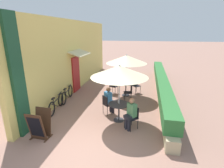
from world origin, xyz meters
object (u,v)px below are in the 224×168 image
(cafe_chair_near_right, at_px, (107,103))
(cafe_chair_mid_right, at_px, (135,84))
(cafe_chair_near_left, at_px, (133,116))
(bicycle_second, at_px, (67,94))
(patio_umbrella_mid, at_px, (127,59))
(bicycle_leaning, at_px, (56,104))
(patio_table_near, at_px, (119,108))
(coffee_cup_near, at_px, (119,102))
(cafe_chair_mid_left, at_px, (129,91))
(coffee_cup_mid, at_px, (128,83))
(seated_patron_near_right, at_px, (109,99))
(patio_table_mid, at_px, (126,86))
(menu_board, at_px, (40,125))
(seated_patron_near_left, at_px, (131,112))
(cafe_chair_mid_back, at_px, (113,85))
(patio_umbrella_near, at_px, (119,71))

(cafe_chair_near_right, distance_m, cafe_chair_mid_right, 3.26)
(cafe_chair_near_left, distance_m, bicycle_second, 4.22)
(patio_umbrella_mid, relative_size, bicycle_leaning, 1.36)
(patio_table_near, height_order, coffee_cup_near, coffee_cup_near)
(patio_table_near, bearing_deg, cafe_chair_mid_left, 85.29)
(patio_umbrella_mid, bearing_deg, coffee_cup_mid, -25.02)
(seated_patron_near_right, xyz_separation_m, cafe_chair_mid_right, (0.95, 3.02, -0.17))
(cafe_chair_near_left, relative_size, bicycle_leaning, 0.50)
(cafe_chair_mid_left, xyz_separation_m, bicycle_second, (-3.24, -0.64, -0.16))
(cafe_chair_near_left, bearing_deg, patio_table_mid, -34.89)
(bicycle_leaning, bearing_deg, menu_board, -83.09)
(coffee_cup_near, height_order, bicycle_second, coffee_cup_near)
(coffee_cup_mid, bearing_deg, cafe_chair_near_right, -104.54)
(patio_table_near, relative_size, seated_patron_near_left, 0.70)
(cafe_chair_near_right, bearing_deg, bicycle_leaning, -133.24)
(patio_table_near, distance_m, patio_umbrella_mid, 3.35)
(seated_patron_near_right, xyz_separation_m, patio_table_mid, (0.45, 2.42, -0.12))
(cafe_chair_near_right, bearing_deg, patio_table_near, 5.63)
(seated_patron_near_right, relative_size, coffee_cup_mid, 13.89)
(patio_table_near, bearing_deg, patio_table_mid, 91.59)
(cafe_chair_near_right, relative_size, seated_patron_near_right, 0.70)
(coffee_cup_near, height_order, cafe_chair_mid_back, cafe_chair_mid_back)
(patio_table_mid, bearing_deg, seated_patron_near_left, -80.10)
(patio_table_mid, distance_m, cafe_chair_mid_right, 0.78)
(cafe_chair_near_right, bearing_deg, patio_table_mid, 121.78)
(seated_patron_near_left, height_order, cafe_chair_mid_right, seated_patron_near_left)
(cafe_chair_mid_right, distance_m, coffee_cup_mid, 0.81)
(coffee_cup_mid, relative_size, bicycle_second, 0.05)
(cafe_chair_mid_back, height_order, coffee_cup_mid, cafe_chair_mid_back)
(patio_table_near, height_order, cafe_chair_near_right, cafe_chair_near_right)
(coffee_cup_near, height_order, bicycle_leaning, coffee_cup_near)
(menu_board, bearing_deg, patio_table_mid, 65.88)
(cafe_chair_near_left, relative_size, menu_board, 0.85)
(patio_table_near, height_order, cafe_chair_mid_back, cafe_chair_mid_back)
(cafe_chair_mid_left, bearing_deg, bicycle_second, 86.75)
(bicycle_second, bearing_deg, patio_umbrella_near, -34.83)
(cafe_chair_mid_right, bearing_deg, patio_table_near, 38.87)
(seated_patron_near_right, height_order, cafe_chair_mid_right, seated_patron_near_right)
(cafe_chair_near_right, xyz_separation_m, patio_umbrella_mid, (0.53, 2.50, 1.59))
(patio_umbrella_mid, relative_size, coffee_cup_mid, 26.34)
(patio_umbrella_near, relative_size, coffee_cup_near, 26.34)
(bicycle_second, distance_m, menu_board, 3.41)
(cafe_chair_near_right, relative_size, bicycle_leaning, 0.50)
(patio_umbrella_near, height_order, cafe_chair_mid_left, patio_umbrella_near)
(patio_umbrella_near, xyz_separation_m, seated_patron_near_left, (0.54, -0.56, -1.42))
(cafe_chair_near_left, xyz_separation_m, cafe_chair_mid_left, (-0.43, 2.73, 0.00))
(bicycle_leaning, height_order, bicycle_second, bicycle_second)
(coffee_cup_near, relative_size, cafe_chair_mid_right, 0.10)
(bicycle_leaning, bearing_deg, cafe_chair_near_right, -4.22)
(cafe_chair_mid_right, distance_m, menu_board, 6.07)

